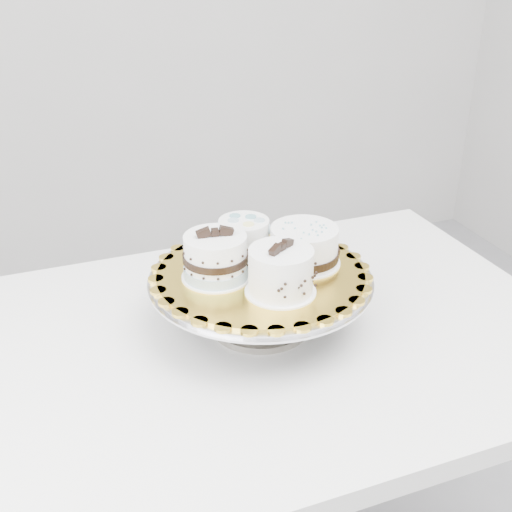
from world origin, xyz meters
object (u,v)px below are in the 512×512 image
object	(u,v)px
cake_swirl	(281,272)
cake_board	(261,273)
cake_banded	(216,258)
cake_stand	(261,291)
cake_dots	(244,237)
cake_ribbon	(305,247)
table	(254,374)

from	to	relation	value
cake_swirl	cake_board	bearing A→B (deg)	62.62
cake_board	cake_banded	xyz separation A→B (m)	(-0.08, 0.01, 0.04)
cake_stand	cake_board	bearing A→B (deg)	-63.43
cake_stand	cake_banded	world-z (taller)	cake_banded
cake_dots	cake_ribbon	distance (m)	0.11
cake_swirl	cake_dots	bearing A→B (deg)	62.01
cake_banded	cake_swirl	bearing A→B (deg)	-37.28
cake_board	table	bearing A→B (deg)	-136.77
cake_stand	cake_ribbon	size ratio (longest dim) A/B	2.76
cake_ribbon	cake_banded	bearing A→B (deg)	-170.04
cake_stand	cake_board	xyz separation A→B (m)	(0.00, -0.00, 0.04)
table	cake_board	bearing A→B (deg)	42.13
table	cake_banded	xyz separation A→B (m)	(-0.06, 0.03, 0.23)
table	cake_stand	bearing A→B (deg)	42.13
cake_board	cake_banded	size ratio (longest dim) A/B	3.02
cake_board	cake_swirl	world-z (taller)	cake_swirl
cake_banded	table	bearing A→B (deg)	-17.65
cake_stand	cake_swirl	world-z (taller)	cake_swirl
table	cake_swirl	distance (m)	0.24
table	cake_banded	world-z (taller)	cake_banded
cake_board	cake_swirl	size ratio (longest dim) A/B	2.49
cake_ribbon	cake_board	bearing A→B (deg)	-165.44
cake_stand	cake_swirl	size ratio (longest dim) A/B	2.70
table	cake_swirl	xyz separation A→B (m)	(0.03, -0.06, 0.23)
cake_stand	cake_banded	bearing A→B (deg)	173.90
cake_board	cake_stand	bearing A→B (deg)	116.57
cake_dots	cake_swirl	bearing A→B (deg)	-110.01
table	cake_dots	bearing A→B (deg)	79.45
cake_banded	cake_dots	xyz separation A→B (m)	(0.07, 0.06, -0.00)
cake_stand	cake_banded	distance (m)	0.11
cake_board	cake_dots	bearing A→B (deg)	93.66
cake_stand	cake_dots	world-z (taller)	cake_dots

